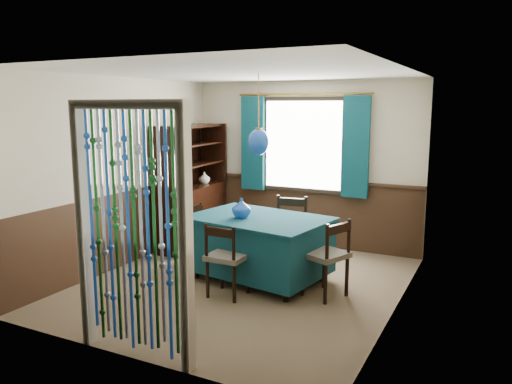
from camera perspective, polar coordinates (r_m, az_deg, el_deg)
The scene contains 22 objects.
floor at distance 6.13m, azimuth -1.55°, elevation -10.49°, with size 4.00×4.00×0.00m, color brown.
ceiling at distance 5.76m, azimuth -1.67°, elevation 13.51°, with size 4.00×4.00×0.00m, color silver.
wall_back at distance 7.62m, azimuth 5.52°, elevation 3.16°, with size 3.60×3.60×0.00m, color beige.
wall_front at distance 4.19m, azimuth -14.65°, elevation -2.59°, with size 3.60×3.60×0.00m, color beige.
wall_left at distance 6.85m, azimuth -15.01°, elevation 2.11°, with size 4.00×4.00×0.00m, color beige.
wall_right at distance 5.23m, azimuth 16.06°, elevation -0.24°, with size 4.00×4.00×0.00m, color beige.
wainscot_back at distance 7.73m, azimuth 5.39°, elevation -2.38°, with size 3.60×3.60×0.00m, color #362214.
wainscot_front at distance 4.42m, azimuth -14.09°, elevation -12.09°, with size 3.60×3.60×0.00m, color #362214.
wainscot_left at distance 6.97m, azimuth -14.65°, elevation -4.01°, with size 4.00×4.00×0.00m, color #362214.
wainscot_right at distance 5.40m, azimuth 15.53°, elevation -8.08°, with size 4.00×4.00×0.00m, color #362214.
window at distance 7.55m, azimuth 5.42°, elevation 5.38°, with size 1.32×0.12×1.42m, color black.
doorway at distance 4.28m, azimuth -14.00°, elevation -5.05°, with size 1.16×0.12×2.18m, color silver, non-canonical shape.
dining_table at distance 6.16m, azimuth 0.27°, elevation -5.94°, with size 1.80×1.38×0.79m.
chair_near at distance 5.63m, azimuth -3.40°, elevation -7.48°, with size 0.42×0.41×0.85m.
chair_far at distance 6.69m, azimuth 3.78°, elevation -4.36°, with size 0.52×0.50×0.93m.
chair_left at distance 6.78m, azimuth -6.72°, elevation -4.70°, with size 0.51×0.52×0.82m.
chair_right at distance 5.67m, azimuth 8.14°, elevation -7.22°, with size 0.56×0.57×0.90m.
sideboard at distance 7.72m, azimuth -7.43°, elevation -1.43°, with size 0.59×1.45×1.85m.
pendant_lamp at distance 5.94m, azimuth 0.28°, elevation 5.76°, with size 0.25×0.25×0.95m.
vase_table at distance 6.03m, azimuth -1.68°, elevation -1.93°, with size 0.21×0.21×0.22m, color #164499.
bowl_shelf at distance 7.31m, azimuth -8.67°, elevation 3.13°, with size 0.23×0.23×0.06m, color beige.
vase_sideboard at distance 7.87m, azimuth -5.92°, elevation 1.71°, with size 0.19×0.19×0.20m, color beige.
Camera 1 is at (2.72, -5.07, 2.13)m, focal length 35.00 mm.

